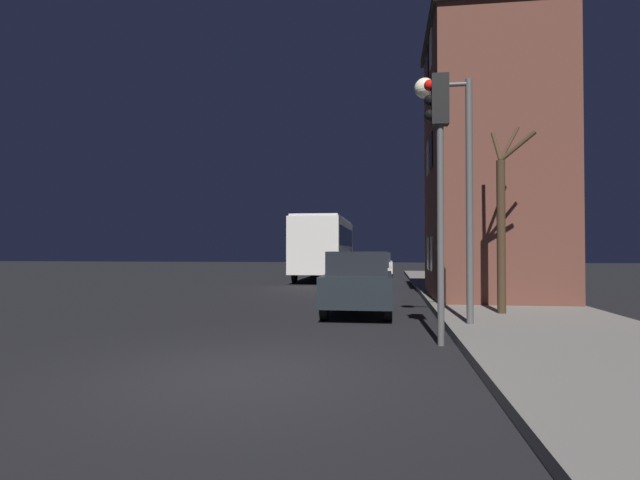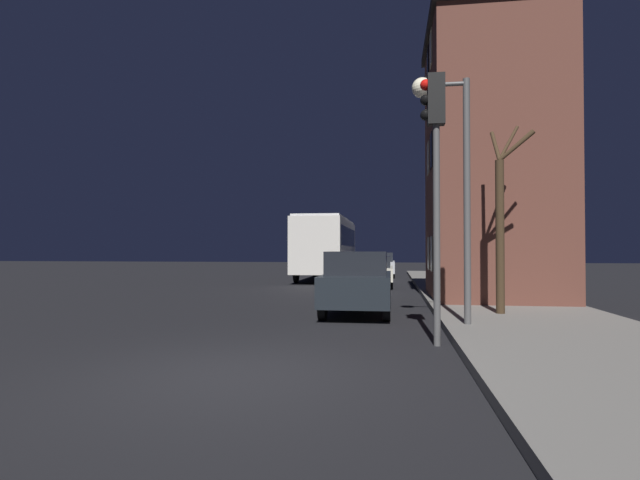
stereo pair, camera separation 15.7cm
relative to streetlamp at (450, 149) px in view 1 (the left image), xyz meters
name	(u,v)px [view 1 (the left image)]	position (x,y,z in m)	size (l,w,h in m)	color
ground_plane	(240,375)	(-3.27, -4.03, -3.79)	(120.00, 120.00, 0.00)	black
brick_building	(491,161)	(2.04, 6.11, 0.78)	(4.09, 5.25, 8.79)	brown
streetlamp	(450,149)	(0.00, 0.00, 0.00)	(1.18, 0.43, 5.13)	#4C4C4C
traffic_light	(438,152)	(-0.38, -1.58, -0.37)	(0.43, 0.24, 4.80)	#4C4C4C
bare_tree	(503,220)	(1.48, 1.91, -1.38)	(0.98, 0.92, 4.63)	#382819
bus	(325,243)	(-4.81, 17.51, -1.74)	(2.53, 9.55, 3.43)	beige
car_near_lane	(359,282)	(-2.03, 2.51, -2.95)	(1.70, 3.88, 1.64)	black
car_mid_lane	(371,270)	(-2.04, 12.43, -3.05)	(1.89, 4.43, 1.39)	beige
car_far_lane	(377,264)	(-1.90, 20.68, -3.02)	(1.83, 4.42, 1.52)	#B7BABF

